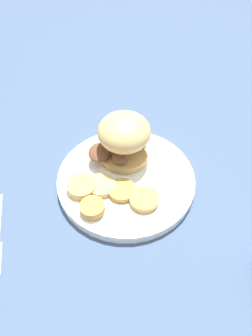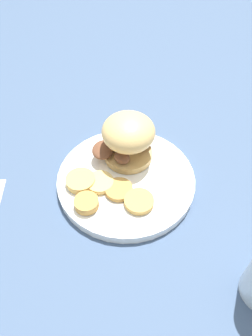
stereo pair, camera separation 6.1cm
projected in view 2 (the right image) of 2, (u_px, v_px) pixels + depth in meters
ground_plane at (126, 183)px, 0.64m from camera, size 4.00×4.00×0.00m
dinner_plate at (126, 179)px, 0.63m from camera, size 0.26×0.26×0.02m
sandwich at (127, 137)px, 0.62m from camera, size 0.12×0.12×0.10m
potato_round_0 at (100, 182)px, 0.61m from camera, size 0.05×0.05×0.01m
potato_round_1 at (139, 201)px, 0.58m from camera, size 0.05×0.05×0.01m
potato_round_2 at (86, 203)px, 0.58m from camera, size 0.04×0.04×0.02m
potato_round_3 at (119, 190)px, 0.60m from camera, size 0.05×0.05×0.01m
potato_round_4 at (80, 181)px, 0.61m from camera, size 0.06×0.06×0.01m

